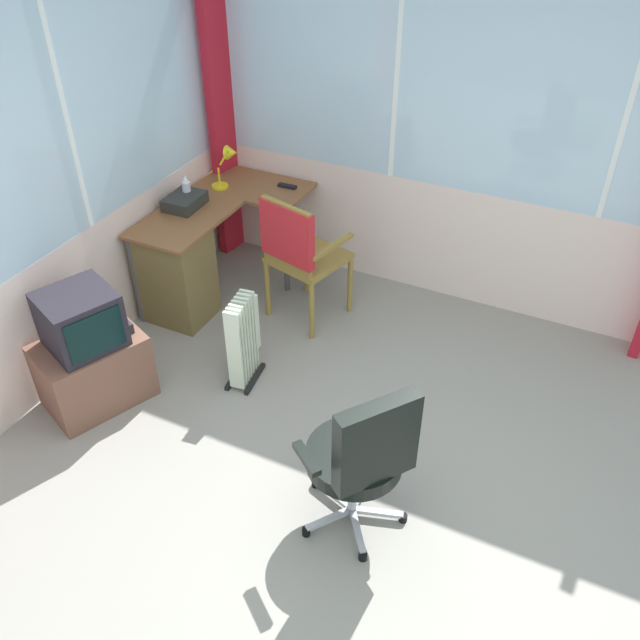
{
  "coord_description": "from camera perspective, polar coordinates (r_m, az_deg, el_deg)",
  "views": [
    {
      "loc": [
        -2.05,
        -0.8,
        3.08
      ],
      "look_at": [
        0.6,
        0.48,
        0.85
      ],
      "focal_mm": 37.67,
      "sensor_mm": 36.0,
      "label": 1
    }
  ],
  "objects": [
    {
      "name": "ground",
      "position": [
        3.81,
        2.67,
        -17.58
      ],
      "size": [
        5.71,
        5.47,
        0.06
      ],
      "primitive_type": "cube",
      "color": "gray"
    },
    {
      "name": "east_window_panel",
      "position": [
        4.85,
        14.9,
        14.39
      ],
      "size": [
        0.07,
        4.47,
        2.61
      ],
      "color": "beige",
      "rests_on": "ground"
    },
    {
      "name": "curtain_corner",
      "position": [
        5.53,
        -8.4,
        17.47
      ],
      "size": [
        0.28,
        0.1,
        2.51
      ],
      "primitive_type": "cube",
      "rotation": [
        0.0,
        0.0,
        -0.13
      ],
      "color": "red",
      "rests_on": "ground"
    },
    {
      "name": "desk",
      "position": [
        5.08,
        -11.58,
        4.59
      ],
      "size": [
        1.36,
        0.87,
        0.74
      ],
      "color": "brown",
      "rests_on": "ground"
    },
    {
      "name": "desk_lamp",
      "position": [
        5.34,
        -7.75,
        13.29
      ],
      "size": [
        0.22,
        0.19,
        0.32
      ],
      "color": "yellow",
      "rests_on": "desk"
    },
    {
      "name": "tv_remote",
      "position": [
        5.34,
        -2.8,
        11.29
      ],
      "size": [
        0.05,
        0.15,
        0.02
      ],
      "primitive_type": "cube",
      "rotation": [
        0.0,
        0.0,
        0.04
      ],
      "color": "black",
      "rests_on": "desk"
    },
    {
      "name": "spray_bottle",
      "position": [
        5.17,
        -11.27,
        10.84
      ],
      "size": [
        0.06,
        0.06,
        0.22
      ],
      "color": "silver",
      "rests_on": "desk"
    },
    {
      "name": "paper_tray",
      "position": [
        5.13,
        -11.42,
        9.86
      ],
      "size": [
        0.31,
        0.24,
        0.09
      ],
      "primitive_type": "cube",
      "rotation": [
        0.0,
        0.0,
        0.04
      ],
      "color": "#292A26",
      "rests_on": "desk"
    },
    {
      "name": "wooden_armchair",
      "position": [
        4.74,
        -2.04,
        6.21
      ],
      "size": [
        0.59,
        0.59,
        1.01
      ],
      "color": "olive",
      "rests_on": "ground"
    },
    {
      "name": "office_chair",
      "position": [
        3.36,
        3.66,
        -11.28
      ],
      "size": [
        0.61,
        0.6,
        0.99
      ],
      "color": "#B7B7BF",
      "rests_on": "ground"
    },
    {
      "name": "tv_on_stand",
      "position": [
        4.45,
        -18.93,
        -2.82
      ],
      "size": [
        0.76,
        0.65,
        0.83
      ],
      "color": "brown",
      "rests_on": "ground"
    },
    {
      "name": "space_heater",
      "position": [
        4.43,
        -6.49,
        -1.57
      ],
      "size": [
        0.36,
        0.21,
        0.64
      ],
      "color": "silver",
      "rests_on": "ground"
    }
  ]
}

